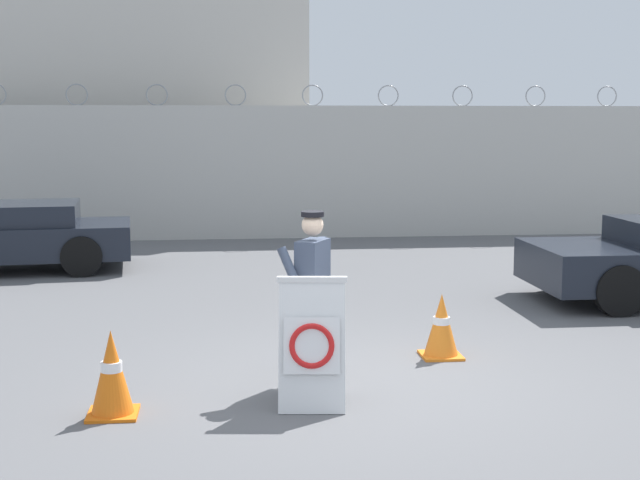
{
  "coord_description": "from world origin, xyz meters",
  "views": [
    {
      "loc": [
        -1.16,
        -8.4,
        2.58
      ],
      "look_at": [
        0.0,
        2.14,
        1.15
      ],
      "focal_mm": 50.0,
      "sensor_mm": 36.0,
      "label": 1
    }
  ],
  "objects_px": {
    "barricade_sign": "(312,341)",
    "traffic_cone_near": "(441,326)",
    "parked_car_front_coupe": "(8,236)",
    "traffic_cone_mid": "(112,373)",
    "security_guard": "(312,288)"
  },
  "relations": [
    {
      "from": "security_guard",
      "to": "parked_car_front_coupe",
      "type": "bearing_deg",
      "value": -118.82
    },
    {
      "from": "barricade_sign",
      "to": "security_guard",
      "type": "distance_m",
      "value": 0.86
    },
    {
      "from": "barricade_sign",
      "to": "traffic_cone_near",
      "type": "distance_m",
      "value": 2.18
    },
    {
      "from": "security_guard",
      "to": "parked_car_front_coupe",
      "type": "height_order",
      "value": "security_guard"
    },
    {
      "from": "barricade_sign",
      "to": "parked_car_front_coupe",
      "type": "relative_size",
      "value": 0.27
    },
    {
      "from": "traffic_cone_near",
      "to": "traffic_cone_mid",
      "type": "xyz_separation_m",
      "value": [
        -3.35,
        -1.6,
        0.03
      ]
    },
    {
      "from": "traffic_cone_near",
      "to": "parked_car_front_coupe",
      "type": "bearing_deg",
      "value": 133.62
    },
    {
      "from": "traffic_cone_mid",
      "to": "parked_car_front_coupe",
      "type": "height_order",
      "value": "parked_car_front_coupe"
    },
    {
      "from": "traffic_cone_mid",
      "to": "parked_car_front_coupe",
      "type": "xyz_separation_m",
      "value": [
        -2.69,
        7.94,
        0.23
      ]
    },
    {
      "from": "traffic_cone_mid",
      "to": "parked_car_front_coupe",
      "type": "bearing_deg",
      "value": 108.7
    },
    {
      "from": "parked_car_front_coupe",
      "to": "traffic_cone_near",
      "type": "bearing_deg",
      "value": 127.92
    },
    {
      "from": "barricade_sign",
      "to": "security_guard",
      "type": "height_order",
      "value": "security_guard"
    },
    {
      "from": "traffic_cone_near",
      "to": "security_guard",
      "type": "bearing_deg",
      "value": -154.73
    },
    {
      "from": "barricade_sign",
      "to": "parked_car_front_coupe",
      "type": "distance_m",
      "value": 9.01
    },
    {
      "from": "barricade_sign",
      "to": "traffic_cone_near",
      "type": "relative_size",
      "value": 1.68
    }
  ]
}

